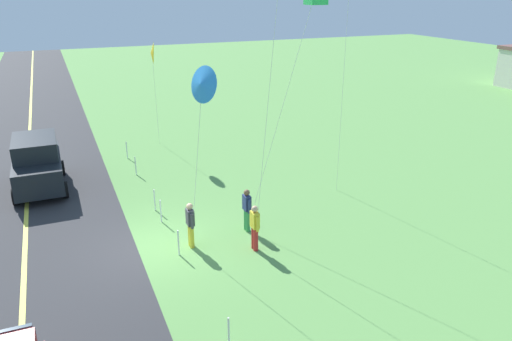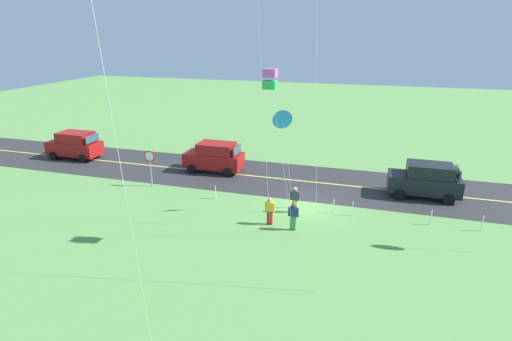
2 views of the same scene
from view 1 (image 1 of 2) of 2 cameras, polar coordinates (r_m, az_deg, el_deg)
name	(u,v)px [view 1 (image 1 of 2)]	position (r m, az deg, el deg)	size (l,w,h in m)	color
ground_plane	(153,248)	(17.19, -11.92, -8.87)	(120.00, 120.00, 0.10)	#60994C
asphalt_road	(24,272)	(17.06, -25.41, -10.65)	(120.00, 7.00, 0.00)	#2D2D30
road_centre_stripe	(24,272)	(17.06, -25.41, -10.64)	(120.00, 0.16, 0.00)	#E5E04C
car_parked_west_near	(37,163)	(23.09, -24.12, 0.79)	(4.40, 2.12, 2.24)	black
person_adult_near	(190,223)	(16.60, -7.65, -6.14)	(0.58, 0.22, 1.60)	yellow
person_adult_companion	(247,209)	(17.50, -1.07, -4.47)	(0.58, 0.22, 1.60)	#338C4C
person_child_watcher	(255,226)	(16.28, -0.15, -6.50)	(0.58, 0.22, 1.60)	red
kite_red_low	(202,85)	(14.42, -6.33, 9.91)	(1.39, 0.82, 6.20)	silver
kite_green_far	(152,53)	(26.01, -12.02, 13.22)	(1.59, 0.48, 5.68)	silver
fence_post_0	(127,150)	(25.88, -14.82, 2.33)	(0.05, 0.05, 0.90)	silver
fence_post_1	(136,166)	(23.48, -13.85, 0.53)	(0.05, 0.05, 0.90)	silver
fence_post_2	(155,200)	(19.61, -11.73, -3.38)	(0.05, 0.05, 0.90)	silver
fence_post_3	(161,211)	(18.63, -11.03, -4.66)	(0.05, 0.05, 0.90)	silver
fence_post_4	(178,243)	(16.34, -9.02, -8.32)	(0.05, 0.05, 0.90)	silver
fence_post_5	(229,333)	(12.47, -3.19, -18.40)	(0.05, 0.05, 0.90)	silver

